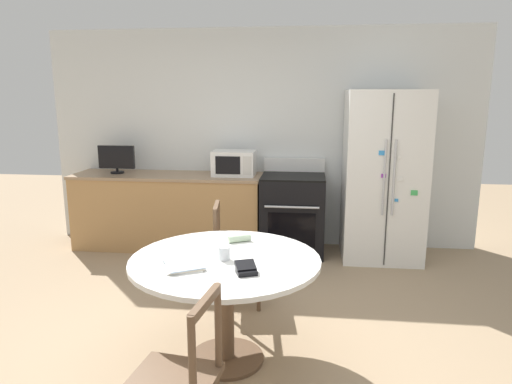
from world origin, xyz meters
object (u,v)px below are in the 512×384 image
object	(u,v)px
dining_chair_far	(235,256)
candle_glass	(224,254)
dining_chair_near	(177,383)
wallet	(246,269)
countertop_tv	(117,158)
microwave	(234,163)
refrigerator	(383,176)
oven_range	(293,213)

from	to	relation	value
dining_chair_far	candle_glass	world-z (taller)	dining_chair_far
dining_chair_near	wallet	xyz separation A→B (m)	(0.25, 0.67, 0.34)
wallet	countertop_tv	bearing A→B (deg)	126.50
microwave	dining_chair_near	size ratio (longest dim) A/B	0.54
refrigerator	microwave	world-z (taller)	refrigerator
oven_range	candle_glass	distance (m)	2.41
countertop_tv	candle_glass	distance (m)	2.98
countertop_tv	dining_chair_near	bearing A→B (deg)	-62.88
oven_range	microwave	distance (m)	0.90
refrigerator	dining_chair_far	world-z (taller)	refrigerator
countertop_tv	dining_chair_near	world-z (taller)	countertop_tv
microwave	wallet	size ratio (longest dim) A/B	3.03
refrigerator	microwave	bearing A→B (deg)	177.03
dining_chair_far	wallet	bearing A→B (deg)	4.97
countertop_tv	wallet	size ratio (longest dim) A/B	2.71
oven_range	wallet	world-z (taller)	oven_range
refrigerator	countertop_tv	size ratio (longest dim) A/B	4.29
candle_glass	wallet	distance (m)	0.28
oven_range	wallet	xyz separation A→B (m)	(-0.19, -2.58, 0.31)
dining_chair_near	wallet	world-z (taller)	dining_chair_near
microwave	oven_range	bearing A→B (deg)	-3.22
dining_chair_far	wallet	size ratio (longest dim) A/B	5.58
oven_range	countertop_tv	world-z (taller)	countertop_tv
wallet	dining_chair_near	bearing A→B (deg)	-110.67
microwave	candle_glass	distance (m)	2.44
countertop_tv	candle_glass	size ratio (longest dim) A/B	4.92
oven_range	dining_chair_near	size ratio (longest dim) A/B	1.20
microwave	dining_chair_near	bearing A→B (deg)	-85.65
oven_range	candle_glass	bearing A→B (deg)	-98.84
refrigerator	countertop_tv	bearing A→B (deg)	178.59
refrigerator	wallet	size ratio (longest dim) A/B	11.62
candle_glass	microwave	bearing A→B (deg)	97.78
oven_range	countertop_tv	bearing A→B (deg)	179.25
refrigerator	candle_glass	xyz separation A→B (m)	(-1.37, -2.31, -0.15)
refrigerator	wallet	distance (m)	2.80
wallet	dining_chair_far	bearing A→B (deg)	102.46
refrigerator	dining_chair_near	distance (m)	3.54
oven_range	countertop_tv	size ratio (longest dim) A/B	2.47
refrigerator	candle_glass	distance (m)	2.69
oven_range	candle_glass	world-z (taller)	oven_range
oven_range	dining_chair_far	size ratio (longest dim) A/B	1.20
microwave	candle_glass	bearing A→B (deg)	-82.22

